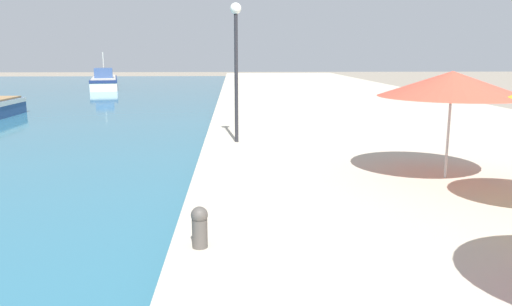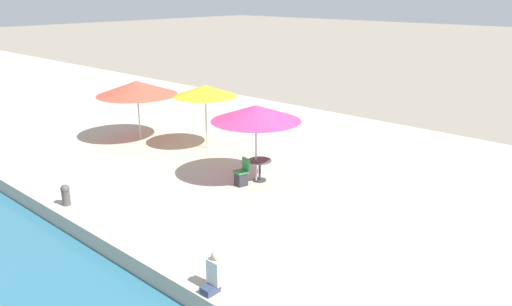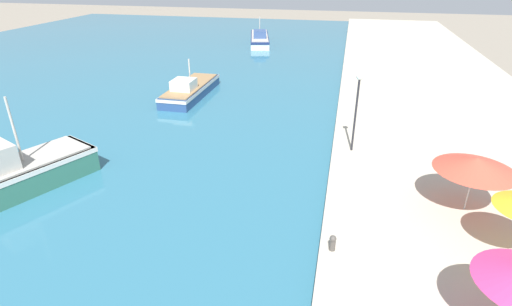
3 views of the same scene
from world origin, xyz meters
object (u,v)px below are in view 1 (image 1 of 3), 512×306
object	(u,v)px
cafe_umbrella_striped	(452,84)
mooring_bollard	(200,226)
fishing_boat_far	(104,81)
lamppost	(236,49)

from	to	relation	value
cafe_umbrella_striped	mooring_bollard	size ratio (longest dim) A/B	5.21
fishing_boat_far	lamppost	distance (m)	37.06
mooring_bollard	lamppost	xyz separation A→B (m)	(0.63, 9.37, 2.74)
cafe_umbrella_striped	lamppost	bearing A→B (deg)	133.92
mooring_bollard	lamppost	distance (m)	9.79
mooring_bollard	lamppost	world-z (taller)	lamppost
fishing_boat_far	cafe_umbrella_striped	world-z (taller)	fishing_boat_far
lamppost	fishing_boat_far	bearing A→B (deg)	110.78
fishing_boat_far	lamppost	xyz separation A→B (m)	(13.11, -34.55, 2.86)
mooring_bollard	cafe_umbrella_striped	bearing A→B (deg)	36.53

